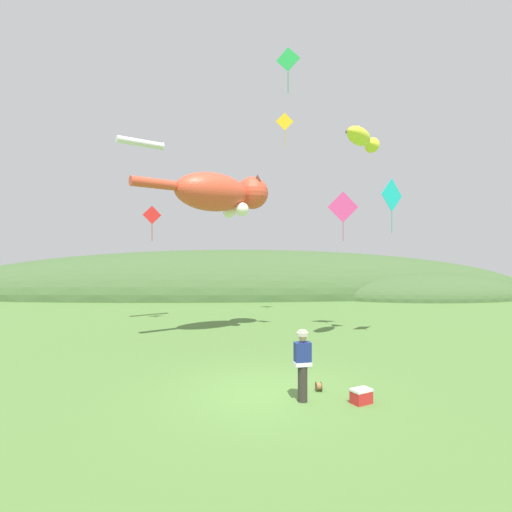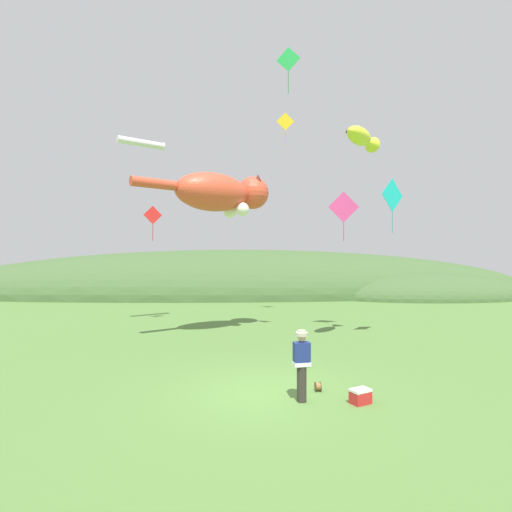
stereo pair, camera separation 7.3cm
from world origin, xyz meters
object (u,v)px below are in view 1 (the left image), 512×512
Objects in this scene: kite_spool at (319,386)px; kite_diamond_teal at (392,195)px; festival_attendant at (303,363)px; kite_diamond_pink at (343,207)px; kite_fish_windsock at (361,138)px; kite_diamond_green at (288,60)px; kite_tube_streamer at (141,143)px; picnic_cooler at (361,396)px; kite_giant_cat at (221,193)px; kite_diamond_red at (152,215)px; kite_diamond_gold at (285,122)px.

kite_spool is 9.86m from kite_diamond_teal.
kite_diamond_pink is (3.71, 9.24, 5.06)m from festival_attendant.
kite_diamond_teal is (5.18, 6.93, 5.30)m from festival_attendant.
kite_fish_windsock is 4.52m from kite_diamond_green.
kite_tube_streamer reaches higher than festival_attendant.
picnic_cooler is 0.30× the size of kite_diamond_green.
kite_diamond_pink is (10.01, -1.58, -3.40)m from kite_tube_streamer.
kite_diamond_pink reaches higher than festival_attendant.
kite_diamond_green reaches higher than kite_giant_cat.
kite_diamond_teal is (1.71, 1.08, -2.13)m from kite_fish_windsock.
kite_diamond_teal is at bearing 53.20° from festival_attendant.
kite_diamond_red is 10.34m from kite_diamond_green.
kite_fish_windsock is at bearing 59.28° from festival_attendant.
kite_tube_streamer is at bearing -162.49° from kite_diamond_gold.
festival_attendant is 0.76× the size of kite_fish_windsock.
picnic_cooler is at bearing -83.39° from kite_diamond_green.
kite_fish_windsock is at bearing 71.28° from picnic_cooler.
kite_giant_cat is at bearing 109.50° from kite_spool.
kite_diamond_gold is at bearing 83.24° from kite_diamond_green.
kite_diamond_green is (0.62, 6.63, 10.85)m from festival_attendant.
kite_diamond_gold reaches higher than kite_diamond_pink.
kite_diamond_red is (-5.96, 11.91, 4.87)m from festival_attendant.
kite_diamond_green reaches higher than kite_spool.
kite_diamond_green is (0.05, 5.90, 11.68)m from kite_spool.
kite_diamond_green is at bearing 96.61° from picnic_cooler.
kite_tube_streamer is at bearing 124.24° from kite_spool.
festival_attendant is at bearing -59.80° from kite_tube_streamer.
kite_diamond_green is (6.92, -4.19, 2.40)m from kite_tube_streamer.
kite_giant_cat is 6.53m from kite_fish_windsock.
kite_diamond_teal is 12.21m from kite_diamond_red.
kite_diamond_green reaches higher than kite_fish_windsock.
kite_spool is 10.14m from kite_fish_windsock.
kite_diamond_pink is (5.90, 0.72, -0.51)m from kite_giant_cat.
kite_tube_streamer is (-9.77, 4.98, 1.03)m from kite_fish_windsock.
kite_diamond_gold is (7.71, 2.43, 2.07)m from kite_tube_streamer.
festival_attendant is 10.41m from kite_giant_cat.
kite_spool is 13.09m from kite_diamond_green.
kite_diamond_teal is 9.03m from kite_diamond_gold.
kite_giant_cat is at bearing 154.68° from kite_fish_windsock.
kite_spool is at bearing -110.24° from kite_diamond_pink.
festival_attendant is 0.94× the size of kite_diamond_red.
kite_diamond_red is (-7.38, 12.13, 5.65)m from picnic_cooler.
picnic_cooler is 11.38m from kite_giant_cat.
kite_diamond_pink is at bearing 69.76° from kite_spool.
picnic_cooler is at bearing -58.69° from kite_diamond_red.
kite_diamond_green is (-0.79, 6.85, 11.63)m from picnic_cooler.
kite_diamond_pink reaches higher than kite_diamond_red.
kite_diamond_green reaches higher than festival_attendant.
kite_diamond_green is at bearing 164.54° from kite_fish_windsock.
festival_attendant is 11.17m from kite_diamond_pink.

